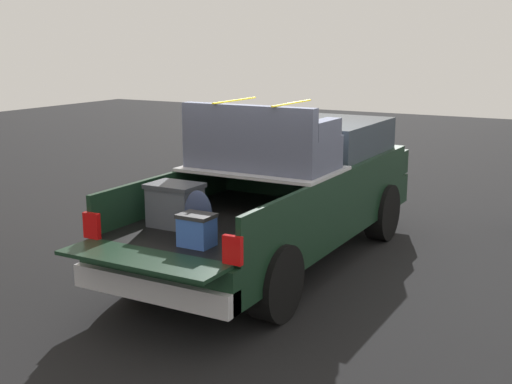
{
  "coord_description": "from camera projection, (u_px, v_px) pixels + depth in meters",
  "views": [
    {
      "loc": [
        -7.76,
        -4.01,
        2.94
      ],
      "look_at": [
        -0.6,
        0.0,
        1.1
      ],
      "focal_mm": 46.87,
      "sensor_mm": 36.0,
      "label": 1
    }
  ],
  "objects": [
    {
      "name": "pickup_truck",
      "position": [
        289.0,
        189.0,
        9.26
      ],
      "size": [
        6.05,
        2.06,
        2.23
      ],
      "color": "black",
      "rests_on": "ground_plane"
    },
    {
      "name": "ground_plane",
      "position": [
        277.0,
        262.0,
        9.16
      ],
      "size": [
        40.0,
        40.0,
        0.0
      ],
      "primitive_type": "plane",
      "color": "black"
    }
  ]
}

